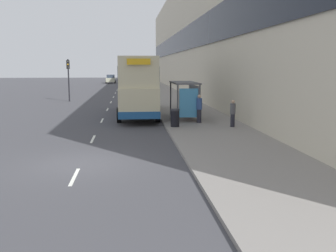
{
  "coord_description": "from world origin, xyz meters",
  "views": [
    {
      "loc": [
        1.87,
        -14.06,
        3.69
      ],
      "look_at": [
        4.98,
        15.78,
        -1.13
      ],
      "focal_mm": 40.0,
      "sensor_mm": 36.0,
      "label": 1
    }
  ],
  "objects_px": {
    "pedestrian_2": "(233,113)",
    "traffic_light_far_kerb": "(68,73)",
    "pedestrian_at_shelter": "(199,108)",
    "double_decker_bus_near": "(137,85)",
    "litter_bin": "(175,118)",
    "car_0": "(111,79)",
    "pedestrian_1": "(195,101)",
    "car_1": "(133,81)",
    "bus_shelter": "(187,93)"
  },
  "relations": [
    {
      "from": "pedestrian_2",
      "to": "litter_bin",
      "type": "relative_size",
      "value": 1.51
    },
    {
      "from": "bus_shelter",
      "to": "traffic_light_far_kerb",
      "type": "height_order",
      "value": "traffic_light_far_kerb"
    },
    {
      "from": "car_0",
      "to": "double_decker_bus_near",
      "type": "bearing_deg",
      "value": 94.71
    },
    {
      "from": "car_0",
      "to": "pedestrian_1",
      "type": "distance_m",
      "value": 55.06
    },
    {
      "from": "pedestrian_at_shelter",
      "to": "double_decker_bus_near",
      "type": "bearing_deg",
      "value": 127.2
    },
    {
      "from": "litter_bin",
      "to": "traffic_light_far_kerb",
      "type": "distance_m",
      "value": 20.72
    },
    {
      "from": "litter_bin",
      "to": "pedestrian_1",
      "type": "bearing_deg",
      "value": 70.98
    },
    {
      "from": "pedestrian_at_shelter",
      "to": "traffic_light_far_kerb",
      "type": "bearing_deg",
      "value": 121.79
    },
    {
      "from": "pedestrian_1",
      "to": "pedestrian_2",
      "type": "height_order",
      "value": "pedestrian_1"
    },
    {
      "from": "double_decker_bus_near",
      "to": "pedestrian_at_shelter",
      "type": "distance_m",
      "value": 6.37
    },
    {
      "from": "double_decker_bus_near",
      "to": "pedestrian_2",
      "type": "xyz_separation_m",
      "value": [
        5.46,
        -6.72,
        -1.34
      ]
    },
    {
      "from": "double_decker_bus_near",
      "to": "pedestrian_at_shelter",
      "type": "bearing_deg",
      "value": -52.8
    },
    {
      "from": "pedestrian_at_shelter",
      "to": "litter_bin",
      "type": "relative_size",
      "value": 1.71
    },
    {
      "from": "pedestrian_1",
      "to": "traffic_light_far_kerb",
      "type": "relative_size",
      "value": 0.39
    },
    {
      "from": "pedestrian_1",
      "to": "pedestrian_2",
      "type": "bearing_deg",
      "value": -82.91
    },
    {
      "from": "car_0",
      "to": "traffic_light_far_kerb",
      "type": "relative_size",
      "value": 1.03
    },
    {
      "from": "double_decker_bus_near",
      "to": "pedestrian_1",
      "type": "distance_m",
      "value": 4.76
    },
    {
      "from": "pedestrian_at_shelter",
      "to": "traffic_light_far_kerb",
      "type": "xyz_separation_m",
      "value": [
        -10.65,
        17.19,
        1.92
      ]
    },
    {
      "from": "double_decker_bus_near",
      "to": "traffic_light_far_kerb",
      "type": "bearing_deg",
      "value": 119.38
    },
    {
      "from": "pedestrian_1",
      "to": "litter_bin",
      "type": "bearing_deg",
      "value": -109.02
    },
    {
      "from": "pedestrian_2",
      "to": "car_0",
      "type": "bearing_deg",
      "value": 99.19
    },
    {
      "from": "litter_bin",
      "to": "car_1",
      "type": "bearing_deg",
      "value": 92.24
    },
    {
      "from": "pedestrian_1",
      "to": "litter_bin",
      "type": "height_order",
      "value": "pedestrian_1"
    },
    {
      "from": "pedestrian_2",
      "to": "pedestrian_1",
      "type": "bearing_deg",
      "value": 97.09
    },
    {
      "from": "pedestrian_2",
      "to": "litter_bin",
      "type": "height_order",
      "value": "pedestrian_2"
    },
    {
      "from": "double_decker_bus_near",
      "to": "pedestrian_1",
      "type": "relative_size",
      "value": 6.43
    },
    {
      "from": "bus_shelter",
      "to": "car_0",
      "type": "distance_m",
      "value": 58.84
    },
    {
      "from": "pedestrian_at_shelter",
      "to": "pedestrian_1",
      "type": "relative_size",
      "value": 1.04
    },
    {
      "from": "car_1",
      "to": "litter_bin",
      "type": "xyz_separation_m",
      "value": [
        1.95,
        -49.94,
        -0.17
      ]
    },
    {
      "from": "double_decker_bus_near",
      "to": "pedestrian_2",
      "type": "relative_size",
      "value": 6.99
    },
    {
      "from": "car_1",
      "to": "pedestrian_at_shelter",
      "type": "xyz_separation_m",
      "value": [
        3.65,
        -48.58,
        0.22
      ]
    },
    {
      "from": "pedestrian_1",
      "to": "car_0",
      "type": "bearing_deg",
      "value": 99.48
    },
    {
      "from": "litter_bin",
      "to": "traffic_light_far_kerb",
      "type": "xyz_separation_m",
      "value": [
        -8.95,
        18.54,
        2.31
      ]
    },
    {
      "from": "pedestrian_2",
      "to": "traffic_light_far_kerb",
      "type": "bearing_deg",
      "value": 123.08
    },
    {
      "from": "litter_bin",
      "to": "traffic_light_far_kerb",
      "type": "bearing_deg",
      "value": 115.76
    },
    {
      "from": "car_0",
      "to": "pedestrian_2",
      "type": "bearing_deg",
      "value": 99.19
    },
    {
      "from": "double_decker_bus_near",
      "to": "car_0",
      "type": "xyz_separation_m",
      "value": [
        -4.54,
        55.08,
        -1.38
      ]
    },
    {
      "from": "pedestrian_1",
      "to": "bus_shelter",
      "type": "bearing_deg",
      "value": -107.06
    },
    {
      "from": "double_decker_bus_near",
      "to": "traffic_light_far_kerb",
      "type": "relative_size",
      "value": 2.52
    },
    {
      "from": "double_decker_bus_near",
      "to": "car_0",
      "type": "relative_size",
      "value": 2.45
    },
    {
      "from": "pedestrian_at_shelter",
      "to": "pedestrian_2",
      "type": "height_order",
      "value": "pedestrian_at_shelter"
    },
    {
      "from": "car_0",
      "to": "pedestrian_2",
      "type": "relative_size",
      "value": 2.86
    },
    {
      "from": "traffic_light_far_kerb",
      "to": "car_0",
      "type": "bearing_deg",
      "value": 86.88
    },
    {
      "from": "bus_shelter",
      "to": "double_decker_bus_near",
      "type": "height_order",
      "value": "double_decker_bus_near"
    },
    {
      "from": "double_decker_bus_near",
      "to": "bus_shelter",
      "type": "bearing_deg",
      "value": -44.39
    },
    {
      "from": "double_decker_bus_near",
      "to": "pedestrian_2",
      "type": "distance_m",
      "value": 8.76
    },
    {
      "from": "double_decker_bus_near",
      "to": "pedestrian_1",
      "type": "bearing_deg",
      "value": 9.68
    },
    {
      "from": "car_0",
      "to": "pedestrian_at_shelter",
      "type": "height_order",
      "value": "pedestrian_at_shelter"
    },
    {
      "from": "bus_shelter",
      "to": "traffic_light_far_kerb",
      "type": "distance_m",
      "value": 18.52
    },
    {
      "from": "bus_shelter",
      "to": "pedestrian_at_shelter",
      "type": "distance_m",
      "value": 1.99
    }
  ]
}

